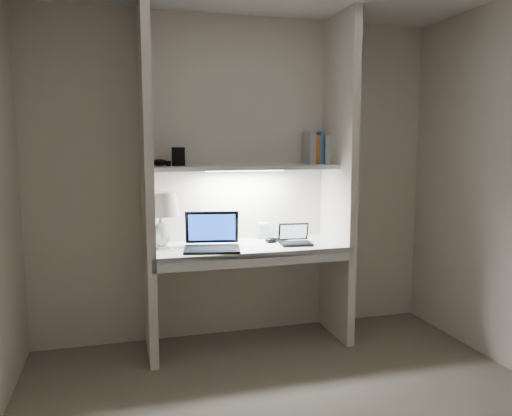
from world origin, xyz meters
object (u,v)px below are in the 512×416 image
object	(u,v)px
laptop_netbook	(295,239)
book_row	(320,149)
speaker	(263,231)
table_lamp	(160,211)
laptop_main	(212,241)

from	to	relation	value
laptop_netbook	book_row	distance (m)	0.77
laptop_netbook	speaker	world-z (taller)	laptop_netbook
laptop_netbook	book_row	world-z (taller)	book_row
table_lamp	book_row	distance (m)	1.37
laptop_netbook	book_row	size ratio (longest dim) A/B	0.99
laptop_netbook	speaker	bearing A→B (deg)	129.59
table_lamp	laptop_main	xyz separation A→B (m)	(0.36, -0.11, -0.22)
book_row	speaker	bearing A→B (deg)	174.47
table_lamp	speaker	world-z (taller)	table_lamp
laptop_main	book_row	xyz separation A→B (m)	(0.93, 0.23, 0.66)
table_lamp	book_row	xyz separation A→B (m)	(1.29, 0.12, 0.44)
book_row	laptop_netbook	bearing A→B (deg)	-141.71
laptop_main	table_lamp	bearing A→B (deg)	174.25
table_lamp	book_row	size ratio (longest dim) A/B	1.60
laptop_main	laptop_netbook	size ratio (longest dim) A/B	1.77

